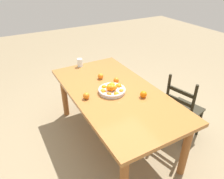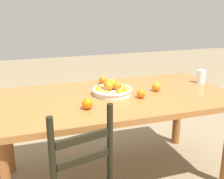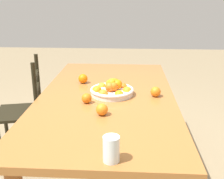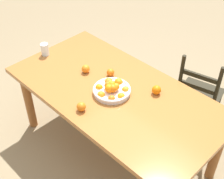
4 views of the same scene
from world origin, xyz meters
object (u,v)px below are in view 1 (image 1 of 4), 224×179
at_px(chair_near_window, 182,110).
at_px(orange_loose_2, 143,94).
at_px(orange_loose_1, 101,76).
at_px(drinking_glass, 80,63).
at_px(dining_table, 115,98).
at_px(orange_loose_3, 86,96).
at_px(orange_loose_0, 116,80).
at_px(fruit_bowl, 112,89).

xyz_separation_m(chair_near_window, orange_loose_2, (-0.11, -0.59, 0.37)).
height_order(orange_loose_1, orange_loose_2, orange_loose_2).
xyz_separation_m(orange_loose_1, drinking_glass, (-0.51, -0.09, 0.02)).
height_order(dining_table, chair_near_window, chair_near_window).
bearing_deg(orange_loose_3, orange_loose_2, 63.31).
relative_size(chair_near_window, orange_loose_3, 12.49).
height_order(orange_loose_2, orange_loose_3, orange_loose_2).
relative_size(dining_table, chair_near_window, 2.06).
xyz_separation_m(dining_table, drinking_glass, (-0.89, -0.09, 0.16)).
distance_m(chair_near_window, drinking_glass, 1.61).
relative_size(orange_loose_0, drinking_glass, 0.57).
bearing_deg(fruit_bowl, orange_loose_2, 44.10).
relative_size(fruit_bowl, orange_loose_2, 4.15).
distance_m(orange_loose_0, orange_loose_2, 0.47).
height_order(orange_loose_2, drinking_glass, drinking_glass).
xyz_separation_m(orange_loose_1, orange_loose_3, (0.36, -0.37, -0.00)).
height_order(orange_loose_3, drinking_glass, drinking_glass).
bearing_deg(drinking_glass, fruit_bowl, 3.22).
bearing_deg(orange_loose_1, orange_loose_2, 18.59).
distance_m(dining_table, drinking_glass, 0.91).
bearing_deg(drinking_glass, orange_loose_0, 16.98).
distance_m(fruit_bowl, orange_loose_0, 0.25).
distance_m(orange_loose_0, orange_loose_1, 0.23).
relative_size(dining_table, orange_loose_1, 25.48).
xyz_separation_m(orange_loose_2, orange_loose_3, (-0.30, -0.59, -0.00)).
distance_m(dining_table, orange_loose_3, 0.39).
relative_size(chair_near_window, orange_loose_1, 12.39).
height_order(dining_table, fruit_bowl, fruit_bowl).
xyz_separation_m(dining_table, orange_loose_3, (-0.02, -0.37, 0.14)).
bearing_deg(orange_loose_0, fruit_bowl, -42.09).
height_order(fruit_bowl, orange_loose_2, fruit_bowl).
bearing_deg(orange_loose_1, orange_loose_0, 31.53).
bearing_deg(orange_loose_1, dining_table, -0.50).
height_order(chair_near_window, orange_loose_0, chair_near_window).
xyz_separation_m(orange_loose_1, orange_loose_2, (0.66, 0.22, 0.00)).
height_order(chair_near_window, orange_loose_1, chair_near_window).
height_order(fruit_bowl, orange_loose_1, fruit_bowl).
height_order(orange_loose_0, orange_loose_2, orange_loose_2).
xyz_separation_m(dining_table, fruit_bowl, (0.00, -0.04, 0.14)).
bearing_deg(orange_loose_1, orange_loose_3, -45.55).
bearing_deg(chair_near_window, orange_loose_0, 36.78).
distance_m(chair_near_window, orange_loose_3, 1.30).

